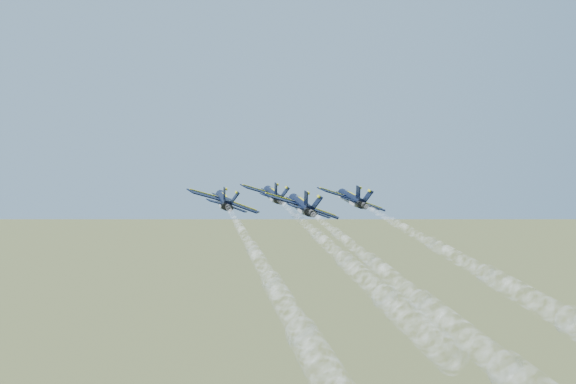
{
  "coord_description": "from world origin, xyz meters",
  "views": [
    {
      "loc": [
        6.22,
        -115.46,
        106.69
      ],
      "look_at": [
        2.68,
        0.69,
        98.66
      ],
      "focal_mm": 45.0,
      "sensor_mm": 36.0,
      "label": 1
    }
  ],
  "objects_px": {
    "jet_left": "(223,200)",
    "jet_slot": "(301,204)",
    "jet_right": "(351,198)",
    "jet_lead": "(273,194)"
  },
  "relations": [
    {
      "from": "jet_right",
      "to": "jet_slot",
      "type": "distance_m",
      "value": 14.46
    },
    {
      "from": "jet_left",
      "to": "jet_slot",
      "type": "distance_m",
      "value": 14.6
    },
    {
      "from": "jet_lead",
      "to": "jet_left",
      "type": "distance_m",
      "value": 14.03
    },
    {
      "from": "jet_lead",
      "to": "jet_slot",
      "type": "distance_m",
      "value": 20.66
    },
    {
      "from": "jet_lead",
      "to": "jet_slot",
      "type": "height_order",
      "value": "same"
    },
    {
      "from": "jet_left",
      "to": "jet_slot",
      "type": "xyz_separation_m",
      "value": [
        12.26,
        -7.92,
        0.0
      ]
    },
    {
      "from": "jet_lead",
      "to": "jet_left",
      "type": "relative_size",
      "value": 1.0
    },
    {
      "from": "jet_left",
      "to": "jet_right",
      "type": "bearing_deg",
      "value": -0.94
    },
    {
      "from": "jet_lead",
      "to": "jet_slot",
      "type": "relative_size",
      "value": 1.0
    },
    {
      "from": "jet_left",
      "to": "jet_right",
      "type": "distance_m",
      "value": 20.67
    }
  ]
}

